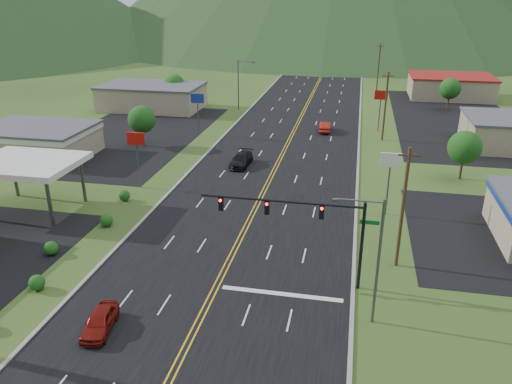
% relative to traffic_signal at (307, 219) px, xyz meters
% --- Properties ---
extents(traffic_signal, '(13.10, 0.43, 7.00)m').
position_rel_traffic_signal_xyz_m(traffic_signal, '(0.00, 0.00, 0.00)').
color(traffic_signal, black).
rests_on(traffic_signal, ground).
extents(streetlight_east, '(3.28, 0.25, 9.00)m').
position_rel_traffic_signal_xyz_m(streetlight_east, '(4.70, -4.00, -0.15)').
color(streetlight_east, '#59595E').
rests_on(streetlight_east, ground).
extents(streetlight_west, '(3.28, 0.25, 9.00)m').
position_rel_traffic_signal_xyz_m(streetlight_west, '(-18.16, 56.00, -0.15)').
color(streetlight_west, '#59595E').
rests_on(streetlight_west, ground).
extents(gas_canopy, '(10.00, 8.00, 5.30)m').
position_rel_traffic_signal_xyz_m(gas_canopy, '(-28.48, 8.00, -0.46)').
color(gas_canopy, white).
rests_on(gas_canopy, ground).
extents(building_west_mid, '(14.40, 10.40, 4.10)m').
position_rel_traffic_signal_xyz_m(building_west_mid, '(-38.48, 24.00, -3.06)').
color(building_west_mid, tan).
rests_on(building_west_mid, ground).
extents(building_west_far, '(18.40, 11.40, 4.50)m').
position_rel_traffic_signal_xyz_m(building_west_far, '(-34.48, 54.00, -3.07)').
color(building_west_far, tan).
rests_on(building_west_far, ground).
extents(building_east_far, '(16.40, 12.40, 4.50)m').
position_rel_traffic_signal_xyz_m(building_east_far, '(21.52, 76.00, -3.07)').
color(building_east_far, tan).
rests_on(building_east_far, ground).
extents(pole_sign_west_a, '(2.00, 0.18, 6.40)m').
position_rel_traffic_signal_xyz_m(pole_sign_west_a, '(-20.48, 16.00, -0.28)').
color(pole_sign_west_a, '#59595E').
rests_on(pole_sign_west_a, ground).
extents(pole_sign_west_b, '(2.00, 0.18, 6.40)m').
position_rel_traffic_signal_xyz_m(pole_sign_west_b, '(-20.48, 38.00, -0.28)').
color(pole_sign_west_b, '#59595E').
rests_on(pole_sign_west_b, ground).
extents(pole_sign_east_a, '(2.00, 0.18, 6.40)m').
position_rel_traffic_signal_xyz_m(pole_sign_east_a, '(6.52, 14.00, -0.28)').
color(pole_sign_east_a, '#59595E').
rests_on(pole_sign_east_a, ground).
extents(pole_sign_east_b, '(2.00, 0.18, 6.40)m').
position_rel_traffic_signal_xyz_m(pole_sign_east_b, '(6.52, 46.00, -0.28)').
color(pole_sign_east_b, '#59595E').
rests_on(pole_sign_east_b, ground).
extents(tree_west_a, '(3.84, 3.84, 5.82)m').
position_rel_traffic_signal_xyz_m(tree_west_a, '(-26.48, 31.00, -1.44)').
color(tree_west_a, '#382314').
rests_on(tree_west_a, ground).
extents(tree_west_b, '(3.84, 3.84, 5.82)m').
position_rel_traffic_signal_xyz_m(tree_west_b, '(-31.48, 58.00, -1.44)').
color(tree_west_b, '#382314').
rests_on(tree_west_b, ground).
extents(tree_east_a, '(3.84, 3.84, 5.82)m').
position_rel_traffic_signal_xyz_m(tree_east_a, '(15.52, 26.00, -1.44)').
color(tree_east_a, '#382314').
rests_on(tree_east_a, ground).
extents(tree_east_b, '(3.84, 3.84, 5.82)m').
position_rel_traffic_signal_xyz_m(tree_east_b, '(19.52, 64.00, -1.44)').
color(tree_east_b, '#382314').
rests_on(tree_east_b, ground).
extents(utility_pole_a, '(1.60, 0.28, 10.00)m').
position_rel_traffic_signal_xyz_m(utility_pole_a, '(7.02, 4.00, -0.20)').
color(utility_pole_a, '#382314').
rests_on(utility_pole_a, ground).
extents(utility_pole_b, '(1.60, 0.28, 10.00)m').
position_rel_traffic_signal_xyz_m(utility_pole_b, '(7.02, 41.00, -0.20)').
color(utility_pole_b, '#382314').
rests_on(utility_pole_b, ground).
extents(utility_pole_c, '(1.60, 0.28, 10.00)m').
position_rel_traffic_signal_xyz_m(utility_pole_c, '(7.02, 81.00, -0.20)').
color(utility_pole_c, '#382314').
rests_on(utility_pole_c, ground).
extents(utility_pole_d, '(1.60, 0.28, 10.00)m').
position_rel_traffic_signal_xyz_m(utility_pole_d, '(7.02, 121.00, -0.20)').
color(utility_pole_d, '#382314').
rests_on(utility_pole_d, ground).
extents(car_red_near, '(2.21, 4.26, 1.39)m').
position_rel_traffic_signal_xyz_m(car_red_near, '(-12.53, -8.50, -4.64)').
color(car_red_near, maroon).
rests_on(car_red_near, ground).
extents(car_dark_mid, '(2.36, 5.39, 1.54)m').
position_rel_traffic_signal_xyz_m(car_dark_mid, '(-10.89, 25.45, -4.56)').
color(car_dark_mid, black).
rests_on(car_dark_mid, ground).
extents(car_red_far, '(1.79, 4.72, 1.54)m').
position_rel_traffic_signal_xyz_m(car_red_far, '(-1.66, 44.01, -4.56)').
color(car_red_far, '#A01B11').
rests_on(car_red_far, ground).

